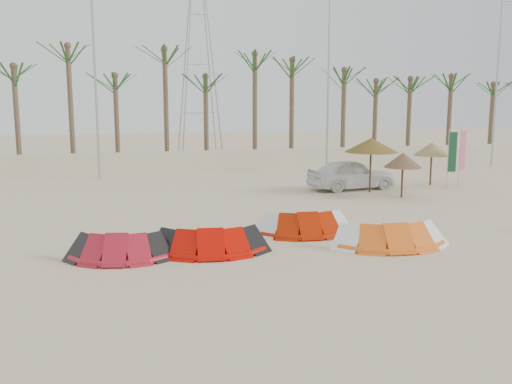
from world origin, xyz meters
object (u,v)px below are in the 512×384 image
object	(u,v)px
car	(351,174)
parasol_mid	(403,160)
parasol_right	(432,149)
parasol_left	(371,145)
kite_red_right	(303,221)
kite_red_left	(118,244)
kite_red_mid	(208,238)
kite_orange	(387,232)

from	to	relation	value
car	parasol_mid	bearing A→B (deg)	-160.77
parasol_right	car	bearing A→B (deg)	-176.67
parasol_right	parasol_mid	bearing A→B (deg)	-136.99
parasol_mid	parasol_left	bearing A→B (deg)	114.44
parasol_right	kite_red_right	bearing A→B (deg)	-139.13
parasol_left	kite_red_left	bearing A→B (deg)	-143.48
kite_red_mid	parasol_right	size ratio (longest dim) A/B	1.58
kite_red_mid	kite_orange	world-z (taller)	same
kite_red_left	car	distance (m)	15.52
kite_orange	car	distance (m)	11.16
kite_orange	car	bearing A→B (deg)	73.03
kite_red_mid	parasol_left	distance (m)	13.27
parasol_mid	parasol_right	size ratio (longest dim) A/B	0.93
kite_red_mid	parasol_left	bearing A→B (deg)	43.20
kite_red_mid	kite_red_right	world-z (taller)	same
kite_orange	parasol_left	size ratio (longest dim) A/B	1.38
kite_red_right	parasol_mid	bearing A→B (deg)	39.76
kite_orange	parasol_mid	xyz separation A→B (m)	(4.64, 7.84, 1.37)
kite_red_left	parasol_right	world-z (taller)	parasol_right
car	kite_red_mid	bearing A→B (deg)	131.18
kite_red_left	kite_red_mid	xyz separation A→B (m)	(2.73, 0.12, 0.00)
kite_red_right	car	distance (m)	10.05
parasol_mid	parasol_right	xyz separation A→B (m)	(3.33, 3.10, 0.17)
kite_orange	parasol_left	world-z (taller)	parasol_left
kite_red_mid	kite_red_left	bearing A→B (deg)	-177.40
kite_red_mid	parasol_mid	size ratio (longest dim) A/B	1.70
kite_red_mid	kite_red_right	bearing A→B (deg)	23.33
kite_red_mid	parasol_right	distance (m)	17.22
kite_red_right	car	size ratio (longest dim) A/B	0.75
kite_red_right	parasol_mid	distance (m)	8.92
parasol_mid	kite_orange	bearing A→B (deg)	-120.63
kite_red_mid	parasol_mid	world-z (taller)	parasol_mid
kite_red_left	car	xyz separation A→B (m)	(11.73, 10.15, 0.36)
kite_red_right	kite_orange	size ratio (longest dim) A/B	0.91
kite_orange	parasol_mid	distance (m)	9.22
kite_red_right	car	bearing A→B (deg)	57.52
kite_red_mid	kite_red_right	size ratio (longest dim) A/B	1.07
kite_red_mid	parasol_right	world-z (taller)	parasol_right
kite_orange	parasol_mid	bearing A→B (deg)	59.37
kite_red_right	parasol_left	bearing A→B (deg)	51.25
kite_red_right	kite_orange	world-z (taller)	same
parasol_right	kite_red_left	bearing A→B (deg)	-147.63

